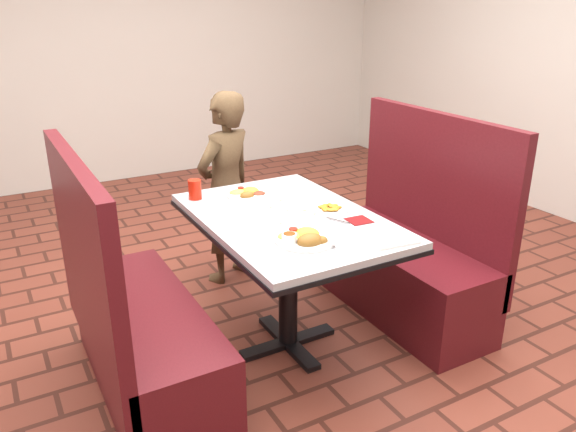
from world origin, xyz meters
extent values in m
plane|color=brown|center=(0.00, 0.00, 0.00)|extent=(7.00, 7.00, 0.00)
cube|color=silver|center=(0.00, 3.50, 1.40)|extent=(6.00, 0.04, 2.80)
cube|color=#B7B9BC|center=(0.00, 0.00, 0.73)|extent=(0.80, 1.20, 0.03)
cube|color=black|center=(0.00, 0.00, 0.70)|extent=(0.81, 1.21, 0.02)
cylinder|color=black|center=(0.00, 0.00, 0.36)|extent=(0.10, 0.10, 0.69)
cube|color=black|center=(0.00, 0.00, 0.01)|extent=(0.55, 0.08, 0.03)
cube|color=black|center=(0.00, 0.00, 0.01)|extent=(0.08, 0.55, 0.03)
cube|color=#571319|center=(-0.75, 0.00, 0.23)|extent=(0.45, 1.20, 0.45)
cube|color=#571319|center=(-0.97, 0.00, 0.70)|extent=(0.06, 1.20, 0.95)
cube|color=#571319|center=(0.75, 0.00, 0.23)|extent=(0.45, 1.20, 0.45)
cube|color=#571319|center=(0.97, 0.00, 0.70)|extent=(0.06, 1.20, 0.95)
imported|color=brown|center=(0.05, 0.91, 0.62)|extent=(0.54, 0.46, 1.24)
cylinder|color=white|center=(-0.09, -0.31, 0.76)|extent=(0.28, 0.28, 0.02)
ellipsoid|color=yellow|center=(-0.05, -0.27, 0.79)|extent=(0.11, 0.11, 0.05)
ellipsoid|color=#8EBF4C|center=(-0.14, -0.26, 0.78)|extent=(0.11, 0.09, 0.04)
cylinder|color=red|center=(-0.11, -0.24, 0.79)|extent=(0.04, 0.04, 0.01)
ellipsoid|color=#956326|center=(-0.10, -0.36, 0.80)|extent=(0.12, 0.09, 0.07)
ellipsoid|color=#956326|center=(-0.05, -0.38, 0.79)|extent=(0.07, 0.05, 0.04)
cylinder|color=white|center=(-0.17, -0.32, 0.79)|extent=(0.07, 0.07, 0.04)
cylinder|color=brown|center=(-0.17, -0.32, 0.81)|extent=(0.05, 0.05, 0.01)
cylinder|color=white|center=(-0.04, 0.37, 0.76)|extent=(0.24, 0.24, 0.01)
ellipsoid|color=yellow|center=(-0.01, 0.40, 0.79)|extent=(0.10, 0.10, 0.04)
ellipsoid|color=#8EBF4C|center=(-0.08, 0.42, 0.78)|extent=(0.10, 0.08, 0.03)
cylinder|color=red|center=(-0.06, 0.44, 0.78)|extent=(0.04, 0.04, 0.01)
ellipsoid|color=brown|center=(0.01, 0.34, 0.78)|extent=(0.07, 0.07, 0.02)
ellipsoid|color=#956326|center=(-0.07, 0.33, 0.79)|extent=(0.08, 0.06, 0.05)
cylinder|color=white|center=(0.22, -0.04, 0.76)|extent=(0.18, 0.18, 0.01)
cube|color=#5F0E0F|center=(0.27, -0.22, 0.75)|extent=(0.12, 0.12, 0.00)
cube|color=silver|center=(0.18, -0.18, 0.76)|extent=(0.06, 0.12, 0.00)
cylinder|color=red|center=(-0.31, 0.47, 0.80)|extent=(0.07, 0.07, 0.11)
cube|color=white|center=(0.25, -0.49, 0.76)|extent=(0.23, 0.19, 0.01)
cube|color=silver|center=(-0.02, -0.37, 0.76)|extent=(0.01, 0.16, 0.00)
cube|color=silver|center=(-0.14, -0.35, 0.76)|extent=(0.04, 0.14, 0.00)
camera|label=1|loc=(-1.27, -2.27, 1.75)|focal=35.00mm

